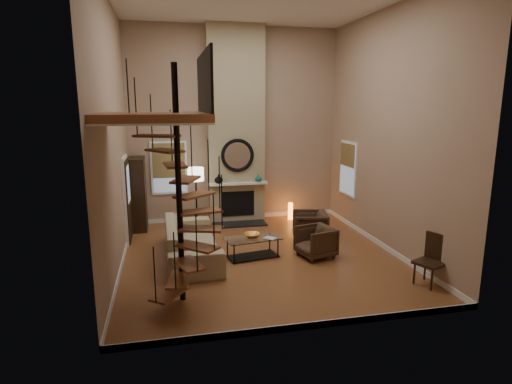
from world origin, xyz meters
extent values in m
cube|color=#A06233|center=(0.00, 0.00, -0.01)|extent=(6.00, 6.50, 0.01)
cube|color=tan|center=(0.00, 3.25, 2.75)|extent=(6.00, 0.02, 5.50)
cube|color=tan|center=(0.00, -3.25, 2.75)|extent=(6.00, 0.02, 5.50)
cube|color=tan|center=(-3.00, 0.00, 2.75)|extent=(0.02, 6.50, 5.50)
cube|color=tan|center=(3.00, 0.00, 2.75)|extent=(0.02, 6.50, 5.50)
cube|color=white|center=(0.00, 3.24, 0.06)|extent=(6.00, 0.02, 0.12)
cube|color=white|center=(0.00, -3.24, 0.06)|extent=(6.00, 0.02, 0.12)
cube|color=white|center=(-2.99, 0.00, 0.06)|extent=(0.02, 6.50, 0.12)
cube|color=white|center=(2.99, 0.00, 0.06)|extent=(0.02, 6.50, 0.12)
cube|color=tan|center=(0.00, 3.06, 2.75)|extent=(1.60, 0.38, 5.50)
cube|color=black|center=(0.00, 2.57, 0.02)|extent=(1.50, 0.60, 0.04)
cube|color=black|center=(0.00, 2.86, 0.55)|extent=(0.95, 0.02, 0.72)
cube|color=white|center=(0.00, 2.78, 1.15)|extent=(1.70, 0.18, 0.06)
torus|color=black|center=(0.00, 2.84, 1.95)|extent=(0.94, 0.10, 0.94)
cylinder|color=white|center=(0.00, 2.85, 1.95)|extent=(0.80, 0.01, 0.80)
imported|color=black|center=(-0.55, 2.82, 1.30)|extent=(0.24, 0.24, 0.25)
imported|color=#1B5F57|center=(0.60, 2.82, 1.28)|extent=(0.20, 0.20, 0.21)
cube|color=white|center=(-1.90, 3.23, 1.60)|extent=(1.02, 0.04, 1.52)
cube|color=#8C9EB2|center=(-1.90, 3.21, 1.60)|extent=(0.90, 0.01, 1.40)
cube|color=olive|center=(-1.90, 3.19, 1.81)|extent=(0.90, 0.01, 0.98)
cube|color=white|center=(2.98, 2.00, 1.60)|extent=(0.04, 1.02, 1.52)
cube|color=#8C9EB2|center=(2.96, 2.00, 1.60)|extent=(0.01, 0.90, 1.40)
cube|color=olive|center=(2.94, 2.00, 1.98)|extent=(0.01, 0.90, 0.63)
cube|color=white|center=(-2.97, 1.80, 1.05)|extent=(0.06, 1.05, 2.16)
cube|color=black|center=(-2.94, 1.80, 1.02)|extent=(0.05, 0.90, 2.05)
cube|color=#8C9EB2|center=(-2.90, 1.80, 1.45)|extent=(0.01, 0.60, 0.90)
cube|color=#965931|center=(-2.15, -1.80, 3.18)|extent=(1.70, 2.20, 0.12)
cube|color=white|center=(-2.15, -1.80, 3.10)|extent=(1.70, 2.20, 0.03)
cube|color=black|center=(-1.33, -1.80, 3.71)|extent=(0.04, 2.20, 0.94)
cylinder|color=black|center=(-1.80, -1.80, 2.01)|extent=(0.10, 0.10, 4.02)
cube|color=#965931|center=(-2.02, -2.08, 0.26)|extent=(0.71, 0.78, 0.04)
cylinder|color=black|center=(-2.24, -2.37, 0.73)|extent=(0.02, 0.02, 0.94)
cube|color=#965931|center=(-1.86, -2.15, 0.52)|extent=(0.46, 0.77, 0.04)
cylinder|color=black|center=(-1.93, -2.51, 0.99)|extent=(0.02, 0.02, 0.94)
cube|color=#965931|center=(-1.69, -2.14, 0.78)|extent=(0.55, 0.79, 0.04)
cylinder|color=black|center=(-1.58, -2.48, 1.25)|extent=(0.02, 0.02, 0.94)
cube|color=#965931|center=(-1.54, -2.05, 1.04)|extent=(0.75, 0.74, 0.04)
cylinder|color=black|center=(-1.28, -2.30, 1.51)|extent=(0.02, 0.02, 0.94)
cube|color=#965931|center=(-1.45, -1.90, 1.30)|extent=(0.79, 0.53, 0.04)
cylinder|color=black|center=(-1.11, -2.00, 1.77)|extent=(0.02, 0.02, 0.94)
cube|color=#965931|center=(-1.45, -1.73, 1.56)|extent=(0.77, 0.48, 0.04)
cylinder|color=black|center=(-1.10, -1.65, 2.03)|extent=(0.02, 0.02, 0.94)
cube|color=#965931|center=(-1.52, -1.57, 1.82)|extent=(0.77, 0.72, 0.04)
cylinder|color=black|center=(-1.25, -1.34, 2.29)|extent=(0.02, 0.02, 0.94)
cube|color=#965931|center=(-1.67, -1.47, 2.08)|extent=(0.58, 0.79, 0.04)
cylinder|color=black|center=(-1.53, -1.13, 2.55)|extent=(0.02, 0.02, 0.94)
cube|color=#965931|center=(-1.84, -1.44, 2.34)|extent=(0.41, 0.75, 0.04)
cylinder|color=black|center=(-1.88, -1.08, 2.81)|extent=(0.02, 0.02, 0.94)
cube|color=#965931|center=(-2.00, -1.50, 2.60)|extent=(0.68, 0.79, 0.04)
cylinder|color=black|center=(-2.20, -1.20, 3.07)|extent=(0.02, 0.02, 0.94)
cube|color=#965931|center=(-2.12, -1.63, 2.86)|extent=(0.80, 0.64, 0.04)
cylinder|color=black|center=(-2.44, -1.46, 3.33)|extent=(0.02, 0.02, 0.94)
cube|color=#965931|center=(-2.16, -1.80, 3.12)|extent=(0.72, 0.34, 0.04)
cylinder|color=black|center=(-2.52, -1.80, 3.59)|extent=(0.02, 0.02, 0.94)
cube|color=black|center=(-2.76, 2.77, 0.95)|extent=(0.43, 0.91, 2.04)
imported|color=tan|center=(-1.51, 0.25, 0.40)|extent=(1.14, 2.84, 0.83)
imported|color=#432E1F|center=(1.55, 0.81, 0.35)|extent=(1.01, 0.99, 0.77)
imported|color=#432E1F|center=(1.28, -0.29, 0.35)|extent=(0.91, 0.89, 0.69)
cube|color=silver|center=(-0.17, -0.03, 0.44)|extent=(1.31, 0.82, 0.02)
cube|color=black|center=(-0.17, -0.03, 0.03)|extent=(1.19, 0.70, 0.02)
cylinder|color=black|center=(-0.64, -0.34, 0.22)|extent=(0.04, 0.04, 0.45)
cylinder|color=black|center=(0.38, -0.16, 0.22)|extent=(0.04, 0.04, 0.45)
cylinder|color=black|center=(-0.72, 0.09, 0.22)|extent=(0.04, 0.04, 0.45)
cylinder|color=black|center=(0.30, 0.28, 0.22)|extent=(0.04, 0.04, 0.45)
imported|color=orange|center=(-0.17, 0.02, 0.50)|extent=(0.36, 0.36, 0.09)
imported|color=gray|center=(0.18, -0.18, 0.46)|extent=(0.31, 0.32, 0.03)
cylinder|color=black|center=(-1.23, 2.28, 0.01)|extent=(0.39, 0.39, 0.03)
cylinder|color=black|center=(-1.23, 2.28, 0.80)|extent=(0.04, 0.04, 1.67)
cylinder|color=#F2E5C6|center=(-1.23, 2.28, 1.55)|extent=(0.43, 0.43, 0.34)
cylinder|color=orange|center=(1.57, 2.82, 0.25)|extent=(0.14, 0.14, 0.50)
cube|color=black|center=(2.78, -2.18, 0.44)|extent=(0.63, 0.63, 0.05)
cube|color=black|center=(2.97, -2.10, 0.70)|extent=(0.23, 0.43, 0.56)
cylinder|color=black|center=(2.69, -2.42, 0.21)|extent=(0.05, 0.05, 0.45)
cylinder|color=black|center=(3.02, -2.27, 0.21)|extent=(0.05, 0.05, 0.45)
cylinder|color=black|center=(2.54, -2.09, 0.21)|extent=(0.05, 0.05, 0.45)
cylinder|color=black|center=(2.87, -1.95, 0.21)|extent=(0.05, 0.05, 0.45)
camera|label=1|loc=(-2.01, -8.81, 3.39)|focal=29.60mm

